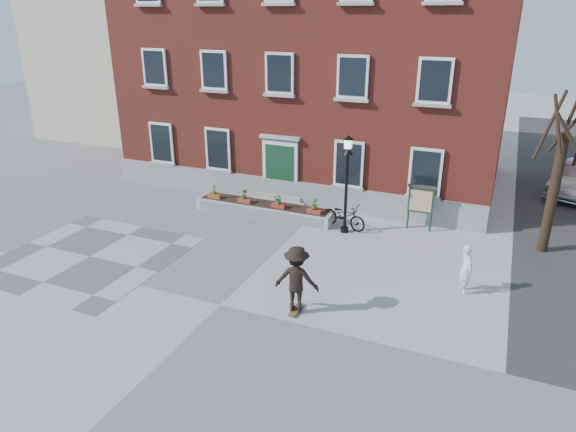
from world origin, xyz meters
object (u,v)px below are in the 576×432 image
at_px(bicycle, 344,216).
at_px(skateboarder, 297,279).
at_px(lamp_post, 347,171).
at_px(notice_board, 421,200).
at_px(bystander, 466,269).

relative_size(bicycle, skateboarder, 0.96).
xyz_separation_m(bicycle, skateboarder, (0.64, -6.59, 0.55)).
relative_size(lamp_post, notice_board, 2.10).
xyz_separation_m(bystander, notice_board, (-2.18, 4.46, 0.45)).
bearing_deg(notice_board, bystander, -63.95).
bearing_deg(lamp_post, bicycle, 113.30).
xyz_separation_m(bystander, skateboarder, (-4.39, -3.13, 0.26)).
distance_m(bystander, notice_board, 4.98).
height_order(bicycle, lamp_post, lamp_post).
bearing_deg(skateboarder, bicycle, 95.55).
bearing_deg(bicycle, lamp_post, -141.60).
height_order(bystander, lamp_post, lamp_post).
height_order(bystander, notice_board, notice_board).
relative_size(bicycle, bystander, 1.23).
distance_m(bystander, skateboarder, 5.40).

